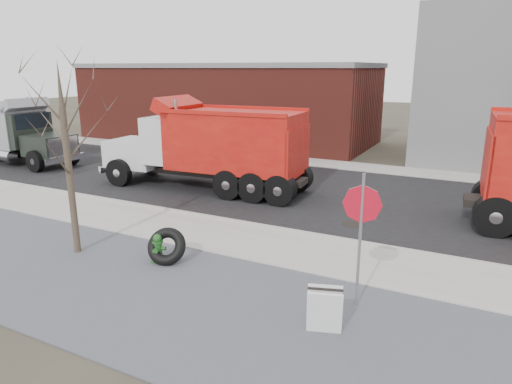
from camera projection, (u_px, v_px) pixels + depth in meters
The scene contains 14 objects.
ground at pixel (225, 241), 13.54m from camera, with size 120.00×120.00×0.00m, color #383328.
gravel_verge at pixel (147, 290), 10.53m from camera, with size 60.00×5.00×0.03m, color slate.
sidewalk at pixel (229, 237), 13.75m from camera, with size 60.00×2.50×0.06m, color #9E9B93.
curb at pixel (249, 224), 14.86m from camera, with size 60.00×0.15×0.11m, color #9E9B93.
road at pixel (302, 191), 18.95m from camera, with size 60.00×9.40×0.02m, color black.
far_sidewalk at pixel (342, 165), 23.84m from camera, with size 60.00×2.00×0.06m, color #9E9B93.
building_brick at pixel (226, 102), 31.83m from camera, with size 20.20×8.20×5.30m.
bare_tree at pixel (65, 135), 11.84m from camera, with size 3.20×3.20×5.20m.
fire_hydrant at pixel (158, 249), 11.97m from camera, with size 0.45×0.44×0.79m.
truck_tire at pixel (167, 246), 11.93m from camera, with size 1.23×1.09×1.00m.
stop_sign at pixel (361, 219), 9.27m from camera, with size 0.80×0.13×2.95m.
sandwich_board at pixel (325, 310), 8.71m from camera, with size 0.77×0.61×0.93m.
dump_truck_red_b at pixel (210, 144), 18.80m from camera, with size 9.05×3.06×3.77m.
dump_truck_grey at pixel (11, 130), 24.42m from camera, with size 7.64×2.75×3.43m.
Camera 1 is at (6.61, -10.86, 4.98)m, focal length 32.00 mm.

